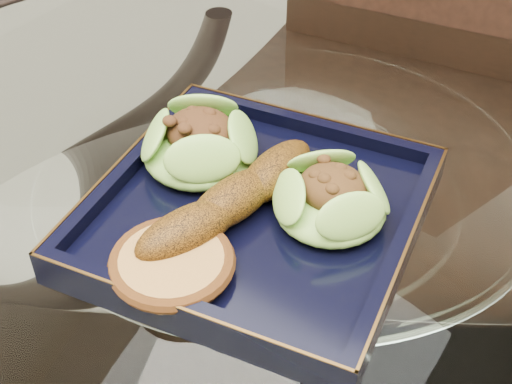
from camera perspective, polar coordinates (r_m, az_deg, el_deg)
The scene contains 7 objects.
dining_table at distance 0.77m, azimuth 1.83°, elevation -10.44°, with size 1.13×1.13×0.77m.
dining_chair at distance 0.97m, azimuth 11.30°, elevation 0.80°, with size 0.52×0.52×1.04m.
navy_plate at distance 0.63m, azimuth 0.00°, elevation -2.07°, with size 0.27×0.27×0.02m, color black.
lettuce_wrap_left at distance 0.66m, azimuth -4.52°, elevation 3.64°, with size 0.11×0.11×0.04m, color #62A530.
lettuce_wrap_right at distance 0.60m, azimuth 5.98°, elevation -0.80°, with size 0.10×0.10×0.03m, color #569E2E.
roasted_plantain at distance 0.60m, azimuth -1.84°, elevation -0.59°, with size 0.19×0.04×0.04m, color #61380A.
crumb_patty at distance 0.56m, azimuth -6.74°, elevation -5.80°, with size 0.09×0.09×0.02m, color #BE833F.
Camera 1 is at (0.25, -0.41, 1.20)m, focal length 50.00 mm.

